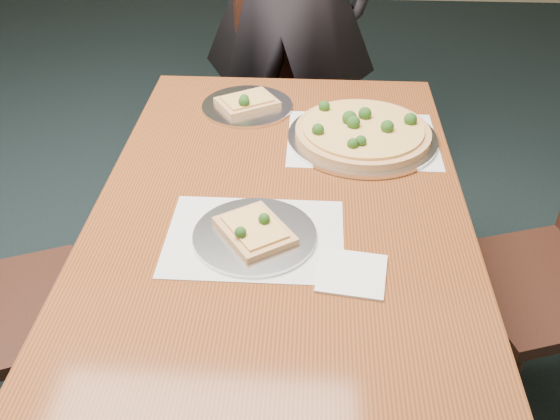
# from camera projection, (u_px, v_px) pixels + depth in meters

# --- Properties ---
(ground) EXTENTS (8.00, 8.00, 0.00)m
(ground) POSITION_uv_depth(u_px,v_px,m) (138.00, 396.00, 1.96)
(ground) COLOR black
(ground) RESTS_ON ground
(dining_table) EXTENTS (0.90, 1.50, 0.75)m
(dining_table) POSITION_uv_depth(u_px,v_px,m) (280.00, 240.00, 1.55)
(dining_table) COLOR #5F2B13
(dining_table) RESTS_ON ground
(chair_far) EXTENTS (0.54, 0.54, 0.91)m
(chair_far) POSITION_uv_depth(u_px,v_px,m) (296.00, 98.00, 2.51)
(chair_far) COLOR black
(chair_far) RESTS_ON ground
(placemat_main) EXTENTS (0.42, 0.32, 0.00)m
(placemat_main) POSITION_uv_depth(u_px,v_px,m) (362.00, 139.00, 1.76)
(placemat_main) COLOR white
(placemat_main) RESTS_ON dining_table
(placemat_near) EXTENTS (0.40, 0.30, 0.00)m
(placemat_near) POSITION_uv_depth(u_px,v_px,m) (255.00, 237.00, 1.41)
(placemat_near) COLOR white
(placemat_near) RESTS_ON dining_table
(pizza_pan) EXTENTS (0.42, 0.42, 0.07)m
(pizza_pan) POSITION_uv_depth(u_px,v_px,m) (362.00, 133.00, 1.75)
(pizza_pan) COLOR silver
(pizza_pan) RESTS_ON dining_table
(slice_plate_near) EXTENTS (0.28, 0.28, 0.05)m
(slice_plate_near) POSITION_uv_depth(u_px,v_px,m) (255.00, 233.00, 1.40)
(slice_plate_near) COLOR silver
(slice_plate_near) RESTS_ON dining_table
(slice_plate_far) EXTENTS (0.28, 0.28, 0.06)m
(slice_plate_far) POSITION_uv_depth(u_px,v_px,m) (247.00, 104.00, 1.92)
(slice_plate_far) COLOR silver
(slice_plate_far) RESTS_ON dining_table
(napkin) EXTENTS (0.16, 0.16, 0.01)m
(napkin) POSITION_uv_depth(u_px,v_px,m) (352.00, 273.00, 1.31)
(napkin) COLOR white
(napkin) RESTS_ON dining_table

